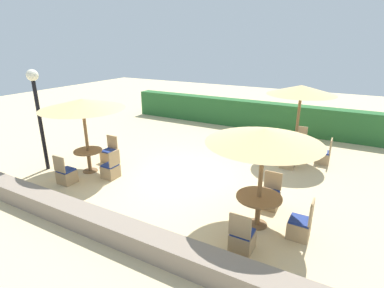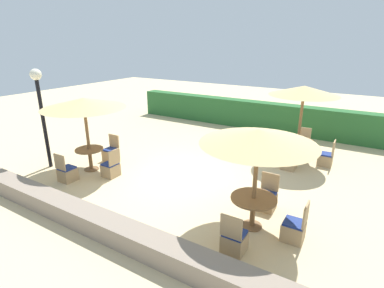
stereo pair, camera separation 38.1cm
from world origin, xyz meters
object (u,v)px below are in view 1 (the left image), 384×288
object	(u,v)px
patio_chair_front_right_north	(270,198)
patio_chair_back_right_east	(323,156)
patio_chair_back_right_north	(299,144)
patio_chair_back_right_south	(288,160)
patio_chair_front_right_south	(242,239)
patio_chair_front_left_south	(66,175)
lamp_post	(37,101)
patio_chair_front_right_east	(300,227)
patio_chair_front_left_east	(111,170)
patio_chair_front_left_north	(109,155)
parasol_back_right	(301,90)
round_table_front_left	(89,156)
round_table_back_right	(295,143)
parasol_front_right	(264,136)
parasol_front_left	(82,104)
round_table_front_right	(259,203)

from	to	relation	value
patio_chair_front_right_north	patio_chair_back_right_east	world-z (taller)	same
patio_chair_back_right_north	patio_chair_back_right_south	xyz separation A→B (m)	(-0.01, -2.01, 0.00)
patio_chair_front_right_south	patio_chair_back_right_east	bearing A→B (deg)	81.26
patio_chair_front_left_south	patio_chair_back_right_north	distance (m)	8.62
lamp_post	patio_chair_back_right_south	world-z (taller)	lamp_post
patio_chair_front_right_south	patio_chair_back_right_south	world-z (taller)	same
lamp_post	patio_chair_front_right_east	distance (m)	8.48
patio_chair_front_right_east	patio_chair_back_right_east	bearing A→B (deg)	0.81
lamp_post	patio_chair_front_left_east	world-z (taller)	lamp_post
patio_chair_front_left_north	patio_chair_back_right_north	xyz separation A→B (m)	(5.75, 4.57, 0.00)
patio_chair_front_right_north	parasol_back_right	bearing A→B (deg)	-87.86
round_table_front_left	patio_chair_front_right_east	world-z (taller)	patio_chair_front_right_east
patio_chair_front_right_north	lamp_post	bearing A→B (deg)	9.43
patio_chair_back_right_east	patio_chair_back_right_south	xyz separation A→B (m)	(-1.02, -0.99, 0.00)
patio_chair_front_right_south	patio_chair_back_right_east	size ratio (longest dim) A/B	1.00
patio_chair_front_right_east	round_table_back_right	distance (m)	4.97
parasol_front_right	patio_chair_front_right_south	bearing A→B (deg)	-90.35
patio_chair_front_right_north	round_table_back_right	xyz separation A→B (m)	(-0.15, 3.89, 0.33)
lamp_post	round_table_back_right	distance (m)	8.95
round_table_front_left	patio_chair_back_right_south	world-z (taller)	patio_chair_back_right_south
patio_chair_front_left_south	round_table_front_left	bearing A→B (deg)	93.23
patio_chair_front_left_north	patio_chair_back_right_north	size ratio (longest dim) A/B	1.00
parasol_back_right	patio_chair_back_right_north	size ratio (longest dim) A/B	2.90
round_table_back_right	parasol_back_right	bearing A→B (deg)	-90.00
patio_chair_front_left_south	patio_chair_back_right_north	bearing A→B (deg)	48.96
patio_chair_front_left_north	patio_chair_front_left_south	world-z (taller)	same
parasol_front_right	round_table_back_right	xyz separation A→B (m)	(-0.12, 4.84, -1.62)
patio_chair_front_right_south	parasol_back_right	distance (m)	6.29
patio_chair_front_left_north	patio_chair_front_right_south	bearing A→B (deg)	158.66
parasol_front_left	patio_chair_back_right_north	world-z (taller)	parasol_front_left
patio_chair_front_right_south	parasol_front_right	bearing A→B (deg)	89.65
lamp_post	patio_chair_front_right_east	world-z (taller)	lamp_post
round_table_front_right	patio_chair_back_right_north	distance (m)	5.83
patio_chair_front_left_east	patio_chair_back_right_east	bearing A→B (deg)	-51.83
round_table_front_right	patio_chair_front_left_east	bearing A→B (deg)	176.81
lamp_post	patio_chair_back_right_north	bearing A→B (deg)	40.44
patio_chair_front_left_east	parasol_back_right	world-z (taller)	parasol_back_right
round_table_front_right	patio_chair_front_right_north	bearing A→B (deg)	88.23
parasol_front_left	patio_chair_back_right_north	xyz separation A→B (m)	(5.72, 5.53, -2.02)
parasol_front_right	round_table_back_right	distance (m)	5.10
patio_chair_front_left_north	patio_chair_front_left_south	distance (m)	1.94
parasol_front_left	patio_chair_front_right_north	world-z (taller)	parasol_front_left
parasol_front_right	patio_chair_back_right_north	distance (m)	6.14
round_table_front_right	parasol_back_right	distance (m)	5.21
patio_chair_front_right_south	round_table_back_right	bearing A→B (deg)	91.07
patio_chair_front_left_south	patio_chair_front_right_north	distance (m)	6.03
patio_chair_front_left_north	round_table_front_left	bearing A→B (deg)	91.90
patio_chair_front_right_north	patio_chair_back_right_south	world-z (taller)	same
parasol_front_right	round_table_front_right	bearing A→B (deg)	-90.00
patio_chair_front_left_north	patio_chair_back_right_north	world-z (taller)	same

